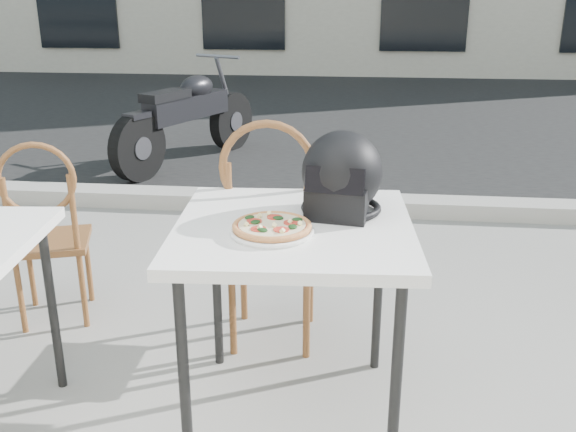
# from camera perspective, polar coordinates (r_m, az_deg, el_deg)

# --- Properties ---
(street_asphalt) EXTENTS (30.00, 8.00, 0.00)m
(street_asphalt) POSITION_cam_1_polar(r_m,az_deg,el_deg) (8.83, 2.66, 9.02)
(street_asphalt) COLOR black
(street_asphalt) RESTS_ON ground
(curb) EXTENTS (30.00, 0.25, 0.12)m
(curb) POSITION_cam_1_polar(r_m,az_deg,el_deg) (4.94, -0.36, 1.26)
(curb) COLOR #9C9992
(curb) RESTS_ON ground
(cafe_table_main) EXTENTS (0.90, 0.90, 0.81)m
(cafe_table_main) POSITION_cam_1_polar(r_m,az_deg,el_deg) (2.34, 0.52, -2.35)
(cafe_table_main) COLOR white
(cafe_table_main) RESTS_ON ground
(plate) EXTENTS (0.35, 0.35, 0.02)m
(plate) POSITION_cam_1_polar(r_m,az_deg,el_deg) (2.21, -1.43, -1.38)
(plate) COLOR white
(plate) RESTS_ON cafe_table_main
(pizza) EXTENTS (0.30, 0.30, 0.03)m
(pizza) POSITION_cam_1_polar(r_m,az_deg,el_deg) (2.21, -1.43, -0.88)
(pizza) COLOR #C78249
(pizza) RESTS_ON plate
(helmet) EXTENTS (0.35, 0.36, 0.31)m
(helmet) POSITION_cam_1_polar(r_m,az_deg,el_deg) (2.39, 4.77, 3.45)
(helmet) COLOR black
(helmet) RESTS_ON cafe_table_main
(cafe_chair_main) EXTENTS (0.43, 0.43, 1.11)m
(cafe_chair_main) POSITION_cam_1_polar(r_m,az_deg,el_deg) (2.87, -1.54, -0.73)
(cafe_chair_main) COLOR brown
(cafe_chair_main) RESTS_ON ground
(cafe_chair_side) EXTENTS (0.46, 0.46, 0.96)m
(cafe_chair_side) POSITION_cam_1_polar(r_m,az_deg,el_deg) (3.33, -20.73, -0.64)
(cafe_chair_side) COLOR brown
(cafe_chair_side) RESTS_ON ground
(motorcycle) EXTENTS (0.94, 1.87, 1.00)m
(motorcycle) POSITION_cam_1_polar(r_m,az_deg,el_deg) (6.27, -8.84, 8.54)
(motorcycle) COLOR black
(motorcycle) RESTS_ON street_asphalt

